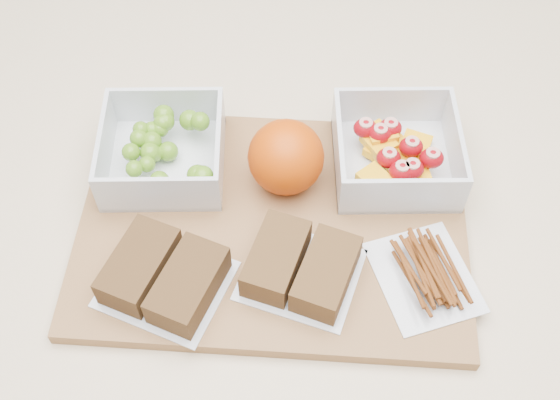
# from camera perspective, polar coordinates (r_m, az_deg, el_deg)

# --- Properties ---
(counter) EXTENTS (1.20, 0.90, 0.90)m
(counter) POSITION_cam_1_polar(r_m,az_deg,el_deg) (1.19, 0.37, -13.55)
(counter) COLOR beige
(counter) RESTS_ON ground
(cutting_board) EXTENTS (0.44, 0.33, 0.02)m
(cutting_board) POSITION_cam_1_polar(r_m,az_deg,el_deg) (0.77, -0.59, -2.09)
(cutting_board) COLOR olive
(cutting_board) RESTS_ON counter
(grape_container) EXTENTS (0.13, 0.13, 0.06)m
(grape_container) POSITION_cam_1_polar(r_m,az_deg,el_deg) (0.80, -9.33, 4.04)
(grape_container) COLOR silver
(grape_container) RESTS_ON cutting_board
(fruit_container) EXTENTS (0.14, 0.14, 0.06)m
(fruit_container) POSITION_cam_1_polar(r_m,az_deg,el_deg) (0.80, 9.37, 3.77)
(fruit_container) COLOR silver
(fruit_container) RESTS_ON cutting_board
(orange) EXTENTS (0.08, 0.08, 0.08)m
(orange) POSITION_cam_1_polar(r_m,az_deg,el_deg) (0.76, 0.48, 3.50)
(orange) COLOR #CD4404
(orange) RESTS_ON cutting_board
(sandwich_bag_left) EXTENTS (0.15, 0.15, 0.04)m
(sandwich_bag_left) POSITION_cam_1_polar(r_m,az_deg,el_deg) (0.72, -9.42, -6.11)
(sandwich_bag_left) COLOR silver
(sandwich_bag_left) RESTS_ON cutting_board
(sandwich_bag_center) EXTENTS (0.14, 0.14, 0.04)m
(sandwich_bag_center) POSITION_cam_1_polar(r_m,az_deg,el_deg) (0.71, 1.71, -5.43)
(sandwich_bag_center) COLOR silver
(sandwich_bag_center) RESTS_ON cutting_board
(pretzel_bag) EXTENTS (0.12, 0.14, 0.03)m
(pretzel_bag) POSITION_cam_1_polar(r_m,az_deg,el_deg) (0.73, 11.76, -5.72)
(pretzel_bag) COLOR silver
(pretzel_bag) RESTS_ON cutting_board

